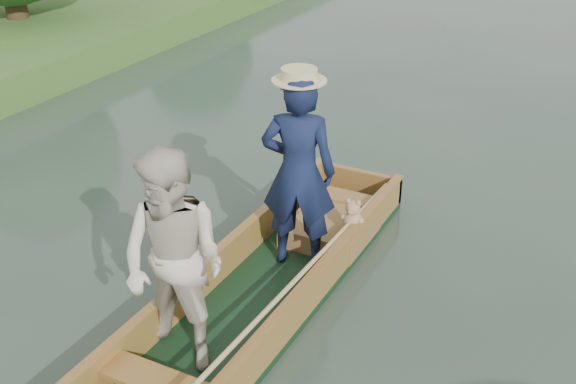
% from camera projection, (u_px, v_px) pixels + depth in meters
% --- Properties ---
extents(ground, '(120.00, 120.00, 0.00)m').
position_uv_depth(ground, '(260.00, 304.00, 6.99)').
color(ground, '#283D30').
rests_on(ground, ground).
extents(punt, '(1.20, 5.00, 2.14)m').
position_uv_depth(punt, '(243.00, 243.00, 6.50)').
color(punt, black).
rests_on(punt, ground).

